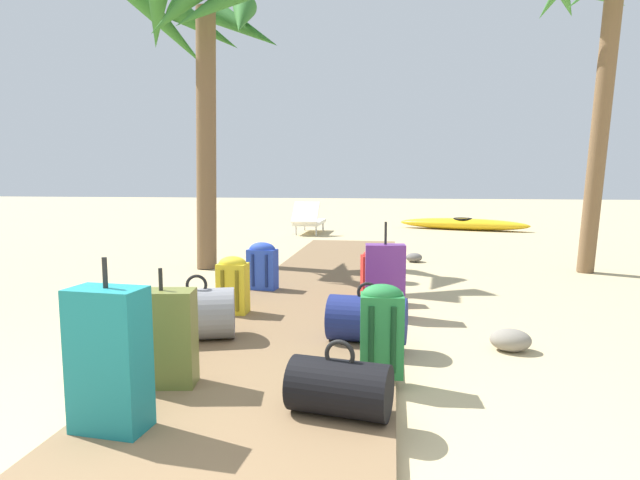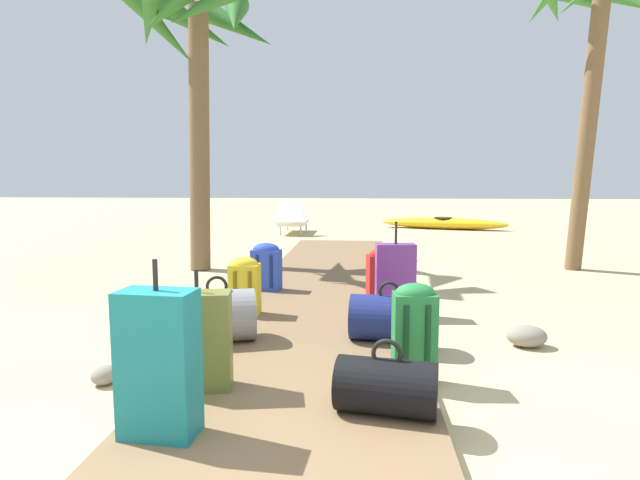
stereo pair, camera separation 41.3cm
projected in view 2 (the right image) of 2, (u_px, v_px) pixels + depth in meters
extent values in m
plane|color=tan|center=(322.00, 309.00, 5.19)|extent=(60.00, 60.00, 0.00)
cube|color=brown|center=(327.00, 287.00, 6.05)|extent=(1.64, 8.70, 0.08)
cube|color=gold|center=(245.00, 289.00, 4.66)|extent=(0.27, 0.19, 0.46)
ellipsoid|color=gold|center=(244.00, 264.00, 4.64)|extent=(0.26, 0.18, 0.13)
cylinder|color=#6D5E11|center=(235.00, 292.00, 4.57)|extent=(0.04, 0.04, 0.37)
cylinder|color=#6D5E11|center=(250.00, 292.00, 4.57)|extent=(0.04, 0.04, 0.37)
cube|color=#2847B7|center=(266.00, 270.00, 5.71)|extent=(0.34, 0.22, 0.45)
ellipsoid|color=#2847B7|center=(266.00, 250.00, 5.68)|extent=(0.32, 0.20, 0.16)
cylinder|color=navy|center=(257.00, 271.00, 5.63)|extent=(0.04, 0.04, 0.36)
cylinder|color=navy|center=(271.00, 272.00, 5.60)|extent=(0.04, 0.04, 0.36)
cylinder|color=slate|center=(217.00, 316.00, 3.89)|extent=(0.65, 0.54, 0.39)
torus|color=black|center=(217.00, 287.00, 3.86)|extent=(0.16, 0.07, 0.16)
cube|color=#197A7F|center=(159.00, 364.00, 2.44)|extent=(0.38, 0.24, 0.71)
cylinder|color=black|center=(155.00, 275.00, 2.39)|extent=(0.02, 0.02, 0.15)
cube|color=olive|center=(198.00, 341.00, 3.00)|extent=(0.41, 0.25, 0.58)
cylinder|color=black|center=(196.00, 281.00, 2.96)|extent=(0.02, 0.02, 0.13)
cylinder|color=black|center=(386.00, 386.00, 2.69)|extent=(0.57, 0.38, 0.29)
torus|color=black|center=(387.00, 354.00, 2.67)|extent=(0.17, 0.05, 0.16)
cube|color=#6B2D84|center=(395.00, 276.00, 4.88)|extent=(0.38, 0.21, 0.62)
cylinder|color=black|center=(396.00, 233.00, 4.84)|extent=(0.02, 0.02, 0.21)
cylinder|color=navy|center=(389.00, 318.00, 3.92)|extent=(0.62, 0.40, 0.35)
torus|color=black|center=(389.00, 292.00, 3.89)|extent=(0.17, 0.04, 0.16)
cube|color=#237538|center=(414.00, 334.00, 3.24)|extent=(0.28, 0.20, 0.52)
ellipsoid|color=#237538|center=(415.00, 294.00, 3.21)|extent=(0.26, 0.19, 0.13)
cylinder|color=#113A1C|center=(406.00, 338.00, 3.15)|extent=(0.04, 0.04, 0.41)
cylinder|color=#113A1C|center=(428.00, 338.00, 3.15)|extent=(0.04, 0.04, 0.41)
cube|color=red|center=(381.00, 275.00, 5.46)|extent=(0.33, 0.24, 0.43)
ellipsoid|color=red|center=(382.00, 255.00, 5.44)|extent=(0.31, 0.23, 0.15)
cylinder|color=#5B110F|center=(377.00, 277.00, 5.36)|extent=(0.04, 0.04, 0.34)
cylinder|color=#5B110F|center=(391.00, 276.00, 5.39)|extent=(0.04, 0.04, 0.34)
cylinder|color=brown|center=(199.00, 139.00, 7.34)|extent=(0.29, 0.51, 3.76)
cone|color=#2D6B28|center=(236.00, 17.00, 7.20)|extent=(0.56, 1.15, 0.90)
cone|color=#2D6B28|center=(237.00, 27.00, 7.77)|extent=(1.51, 1.13, 1.06)
cone|color=#2D6B28|center=(196.00, 26.00, 7.69)|extent=(1.21, 0.70, 0.88)
cone|color=#2D6B28|center=(158.00, 25.00, 7.59)|extent=(1.06, 1.51, 1.19)
cone|color=#2D6B28|center=(150.00, 9.00, 6.88)|extent=(0.92, 1.25, 0.99)
cone|color=#2D6B28|center=(177.00, 2.00, 6.58)|extent=(1.19, 0.48, 0.97)
cone|color=#2D6B28|center=(210.00, 2.00, 6.62)|extent=(1.21, 0.98, 0.97)
cylinder|color=brown|center=(588.00, 128.00, 7.03)|extent=(0.22, 0.68, 4.01)
cube|color=white|center=(294.00, 222.00, 12.52)|extent=(0.61, 1.40, 0.08)
cube|color=white|center=(290.00, 212.00, 11.90)|extent=(0.60, 0.51, 0.48)
cylinder|color=silver|center=(288.00, 226.00, 13.11)|extent=(0.04, 0.04, 0.22)
cylinder|color=silver|center=(306.00, 226.00, 13.07)|extent=(0.04, 0.04, 0.22)
cylinder|color=silver|center=(280.00, 231.00, 12.01)|extent=(0.04, 0.04, 0.22)
cylinder|color=silver|center=(301.00, 231.00, 11.96)|extent=(0.04, 0.04, 0.22)
ellipsoid|color=gold|center=(443.00, 223.00, 13.53)|extent=(3.33, 1.52, 0.30)
torus|color=black|center=(443.00, 218.00, 13.52)|extent=(0.61, 0.61, 0.05)
ellipsoid|color=gray|center=(527.00, 336.00, 4.02)|extent=(0.32, 0.25, 0.17)
ellipsoid|color=gray|center=(104.00, 375.00, 3.29)|extent=(0.17, 0.18, 0.12)
ellipsoid|color=slate|center=(406.00, 257.00, 8.24)|extent=(0.32, 0.30, 0.15)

